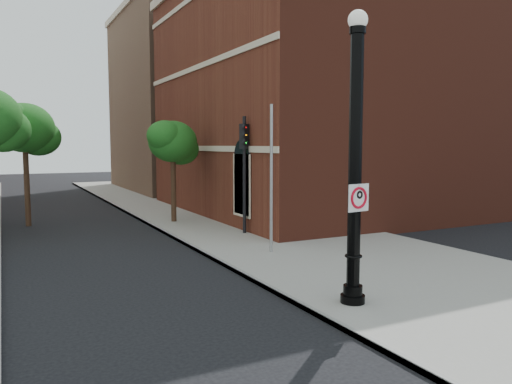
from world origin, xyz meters
TOP-DOWN VIEW (x-y plane):
  - ground at (0.00, 0.00)m, footprint 120.00×120.00m
  - sidewalk_right at (6.00, 10.00)m, footprint 8.00×60.00m
  - curb_edge at (2.05, 10.00)m, footprint 0.10×60.00m
  - brick_wall_building at (16.00, 14.00)m, footprint 22.30×16.30m
  - bg_building_tan_b at (16.00, 30.00)m, footprint 22.00×14.00m
  - lamppost at (3.10, -0.72)m, footprint 0.56×0.56m
  - no_parking_sign at (3.08, -0.88)m, footprint 0.61×0.12m
  - traffic_signal_right at (4.79, 8.44)m, footprint 0.39×0.43m
  - utility_pole at (4.03, 4.82)m, footprint 0.10×0.10m
  - street_tree_b at (-2.84, 15.17)m, footprint 3.07×2.78m
  - street_tree_c at (3.23, 12.77)m, footprint 2.65×2.40m

SIDE VIEW (x-z plane):
  - ground at x=0.00m, z-range 0.00..0.00m
  - sidewalk_right at x=6.00m, z-range 0.00..0.12m
  - curb_edge at x=2.05m, z-range 0.00..0.14m
  - utility_pole at x=4.03m, z-range 0.00..4.99m
  - no_parking_sign at x=3.08m, z-range 2.22..2.83m
  - lamppost at x=3.10m, z-range -0.25..6.31m
  - traffic_signal_right at x=4.79m, z-range 0.84..5.64m
  - street_tree_c at x=3.23m, z-range 1.38..6.15m
  - street_tree_b at x=-2.84m, z-range 1.60..7.14m
  - brick_wall_building at x=16.00m, z-range 0.01..12.51m
  - bg_building_tan_b at x=16.00m, z-range 0.00..14.00m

